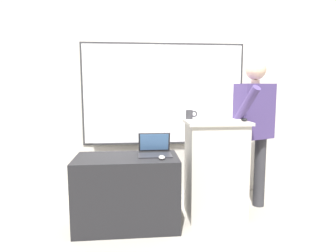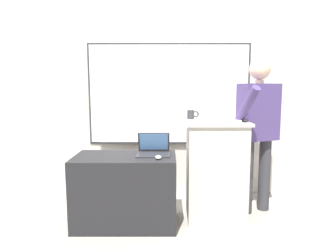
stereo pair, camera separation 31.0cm
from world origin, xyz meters
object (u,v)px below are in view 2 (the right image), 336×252
object	(u,v)px
laptop	(154,148)
wireless_keyboard	(219,121)
person_presenter	(258,124)
coffee_mug	(192,115)
side_desk	(126,190)
lectern_podium	(216,170)
computer_mouse_by_laptop	(159,157)
computer_mouse_by_keyboard	(245,120)

from	to	relation	value
laptop	wireless_keyboard	distance (m)	0.72
person_presenter	laptop	size ratio (longest dim) A/B	5.10
coffee_mug	side_desk	bearing A→B (deg)	-154.46
lectern_podium	laptop	bearing A→B (deg)	-175.38
computer_mouse_by_laptop	computer_mouse_by_keyboard	bearing A→B (deg)	12.47
wireless_keyboard	computer_mouse_by_laptop	distance (m)	0.72
wireless_keyboard	computer_mouse_by_keyboard	world-z (taller)	computer_mouse_by_keyboard
wireless_keyboard	coffee_mug	distance (m)	0.36
person_presenter	wireless_keyboard	xyz separation A→B (m)	(-0.47, -0.23, 0.06)
person_presenter	wireless_keyboard	size ratio (longest dim) A/B	3.82
computer_mouse_by_laptop	coffee_mug	world-z (taller)	coffee_mug
wireless_keyboard	computer_mouse_by_laptop	size ratio (longest dim) A/B	4.44
person_presenter	wireless_keyboard	distance (m)	0.53
computer_mouse_by_laptop	person_presenter	bearing A→B (deg)	22.16
coffee_mug	lectern_podium	bearing A→B (deg)	-37.05
computer_mouse_by_keyboard	computer_mouse_by_laptop	bearing A→B (deg)	-167.53
coffee_mug	computer_mouse_by_keyboard	bearing A→B (deg)	-26.85
computer_mouse_by_keyboard	laptop	bearing A→B (deg)	178.55
laptop	wireless_keyboard	size ratio (longest dim) A/B	0.75
person_presenter	laptop	xyz separation A→B (m)	(-1.13, -0.22, -0.21)
laptop	coffee_mug	xyz separation A→B (m)	(0.40, 0.24, 0.32)
lectern_podium	computer_mouse_by_keyboard	bearing A→B (deg)	-15.61
computer_mouse_by_laptop	wireless_keyboard	bearing A→B (deg)	18.70
lectern_podium	coffee_mug	distance (m)	0.65
side_desk	laptop	distance (m)	0.51
lectern_podium	coffee_mug	world-z (taller)	coffee_mug
computer_mouse_by_laptop	computer_mouse_by_keyboard	xyz separation A→B (m)	(0.87, 0.19, 0.33)
side_desk	lectern_podium	bearing A→B (deg)	8.52
side_desk	person_presenter	distance (m)	1.58
lectern_podium	side_desk	xyz separation A→B (m)	(-0.93, -0.14, -0.17)
side_desk	person_presenter	world-z (taller)	person_presenter
computer_mouse_by_keyboard	coffee_mug	size ratio (longest dim) A/B	0.78
computer_mouse_by_laptop	computer_mouse_by_keyboard	world-z (taller)	computer_mouse_by_keyboard
computer_mouse_by_laptop	coffee_mug	xyz separation A→B (m)	(0.35, 0.46, 0.37)
computer_mouse_by_laptop	coffee_mug	bearing A→B (deg)	52.69
coffee_mug	laptop	bearing A→B (deg)	-149.20
lectern_podium	wireless_keyboard	distance (m)	0.53
lectern_podium	side_desk	size ratio (longest dim) A/B	1.03
laptop	computer_mouse_by_laptop	distance (m)	0.23
computer_mouse_by_laptop	coffee_mug	size ratio (longest dim) A/B	0.78
side_desk	coffee_mug	world-z (taller)	coffee_mug
side_desk	computer_mouse_by_keyboard	bearing A→B (deg)	3.03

